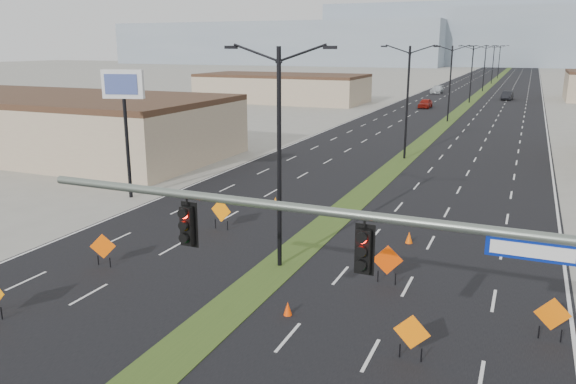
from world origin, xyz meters
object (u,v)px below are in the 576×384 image
at_px(streetlight_2, 450,81).
at_px(construction_sign_1, 103,247).
at_px(streetlight_6, 499,61).
at_px(construction_sign_5, 552,316).
at_px(streetlight_0, 279,152).
at_px(cone_3, 275,201).
at_px(cone_0, 288,309).
at_px(streetlight_3, 472,72).
at_px(cone_1, 409,238).
at_px(construction_sign_4, 412,334).
at_px(pole_sign_west, 124,95).
at_px(cone_2, 387,263).
at_px(car_far, 437,90).
at_px(streetlight_4, 484,67).
at_px(streetlight_5, 493,63).
at_px(car_mid, 507,96).
at_px(streetlight_1, 407,99).
at_px(construction_sign_2, 221,211).
at_px(construction_sign_3, 387,261).
at_px(car_left, 425,103).
at_px(signal_mast, 441,279).

distance_m(streetlight_2, construction_sign_1, 59.92).
bearing_deg(streetlight_6, construction_sign_5, -86.14).
xyz_separation_m(streetlight_0, cone_3, (-4.44, 9.31, -5.13)).
bearing_deg(cone_0, streetlight_3, 91.50).
bearing_deg(cone_1, construction_sign_4, -78.39).
relative_size(cone_1, pole_sign_west, 0.07).
relative_size(construction_sign_4, cone_2, 2.87).
distance_m(car_far, construction_sign_5, 107.22).
bearing_deg(streetlight_4, streetlight_6, 90.00).
height_order(streetlight_0, streetlight_5, same).
bearing_deg(car_mid, streetlight_1, -90.49).
bearing_deg(construction_sign_2, streetlight_6, 96.56).
distance_m(streetlight_6, construction_sign_2, 164.49).
height_order(streetlight_1, streetlight_4, same).
bearing_deg(car_mid, cone_2, -86.00).
height_order(streetlight_0, pole_sign_west, streetlight_0).
bearing_deg(streetlight_4, construction_sign_4, -86.47).
xyz_separation_m(streetlight_4, cone_3, (-4.44, -102.69, -5.13)).
relative_size(car_far, construction_sign_1, 3.40).
relative_size(streetlight_5, construction_sign_2, 5.59).
bearing_deg(streetlight_3, car_mid, 55.28).
bearing_deg(construction_sign_4, streetlight_3, 96.05).
xyz_separation_m(streetlight_6, cone_3, (-4.44, -158.69, -5.13)).
relative_size(streetlight_4, pole_sign_west, 1.18).
xyz_separation_m(streetlight_5, cone_0, (2.31, -144.42, -5.14)).
bearing_deg(construction_sign_3, cone_1, 75.39).
xyz_separation_m(streetlight_1, construction_sign_3, (5.09, -28.03, -4.38)).
bearing_deg(cone_3, car_far, 92.56).
bearing_deg(construction_sign_1, streetlight_6, 62.65).
height_order(cone_2, pole_sign_west, pole_sign_west).
distance_m(car_left, construction_sign_3, 73.01).
bearing_deg(signal_mast, streetlight_1, 102.69).
height_order(streetlight_4, cone_0, streetlight_4).
bearing_deg(streetlight_6, streetlight_2, -90.00).
xyz_separation_m(construction_sign_1, construction_sign_5, (19.03, 0.72, 0.02)).
height_order(streetlight_1, car_left, streetlight_1).
distance_m(streetlight_4, construction_sign_3, 112.23).
distance_m(streetlight_4, pole_sign_west, 105.71).
distance_m(cone_0, cone_1, 10.28).
height_order(streetlight_3, pole_sign_west, streetlight_3).
distance_m(streetlight_3, car_far, 21.16).
height_order(streetlight_2, construction_sign_5, streetlight_2).
xyz_separation_m(streetlight_6, cone_0, (2.31, -172.42, -5.14)).
xyz_separation_m(construction_sign_3, construction_sign_4, (2.17, -5.70, -0.09)).
bearing_deg(cone_1, streetlight_3, 93.61).
distance_m(streetlight_0, streetlight_6, 168.00).
bearing_deg(streetlight_4, construction_sign_3, -87.40).
xyz_separation_m(car_left, car_mid, (11.80, 20.50, 0.06)).
relative_size(streetlight_0, cone_2, 17.81).
xyz_separation_m(car_far, cone_3, (4.17, -93.45, -0.50)).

